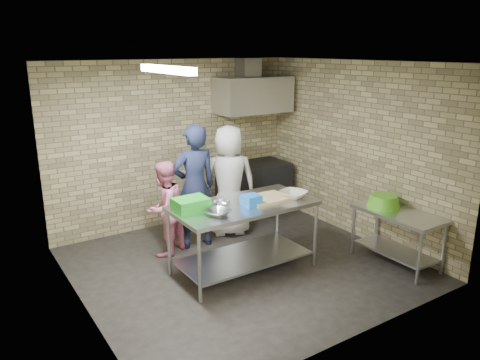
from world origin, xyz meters
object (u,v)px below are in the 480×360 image
Objects in this scene: prep_table at (244,237)px; man_navy at (194,187)px; woman_white at (229,181)px; blue_tub at (251,200)px; woman_pink at (164,209)px; side_counter at (396,238)px; green_crate at (191,205)px; green_basin at (384,201)px; bottle_red at (249,98)px; stove at (254,188)px.

man_navy is at bearing 98.43° from prep_table.
woman_white is (0.67, 0.13, -0.05)m from man_navy.
blue_tub is 0.15× the size of woman_pink.
side_counter is 0.65× the size of man_navy.
woman_pink reaches higher than green_crate.
side_counter is 0.52m from green_basin.
man_navy reaches higher than side_counter.
green_basin is at bearing -82.10° from bottle_red.
blue_tub is at bearing 105.46° from man_navy.
bottle_red is at bearing 41.30° from green_crate.
green_basin is (1.78, -0.63, -0.17)m from blue_tub.
woman_pink is at bearing 86.96° from green_crate.
green_basin is at bearing -19.39° from blue_tub.
woman_pink is (0.05, 0.93, -0.33)m from green_crate.
blue_tub is at bearing 160.61° from green_basin.
stove is 2.19m from woman_pink.
green_crate is 1.63m from woman_white.
stove is at bearing -101.77° from bottle_red.
blue_tub is 1.38m from woman_pink.
stove is 6.67× the size of bottle_red.
blue_tub is (-1.80, 0.88, 0.63)m from side_counter.
green_basin is (1.83, -0.73, 0.37)m from prep_table.
blue_tub reaches higher than side_counter.
stove is 1.78m from man_navy.
side_counter is 2.85m from green_crate.
prep_table is 10.37× the size of bottle_red.
woman_pink is 1.19m from woman_white.
woman_pink is (-2.10, -0.97, -1.35)m from bottle_red.
green_crate is 2.30× the size of bottle_red.
bottle_red is at bearing 78.23° from stove.
prep_table is at bearing 88.55° from woman_white.
green_crate is 0.78m from blue_tub.
side_counter is 2.89× the size of green_crate.
green_crate reaches higher than side_counter.
man_navy reaches higher than woman_pink.
woman_white is (-1.34, 2.17, 0.50)m from side_counter.
stove is (1.40, 1.77, -0.02)m from prep_table.
man_navy is 0.55m from woman_pink.
woman_pink is at bearing 29.15° from woman_white.
blue_tub is at bearing -123.61° from bottle_red.
green_basin is (-0.02, 0.25, 0.46)m from side_counter.
stove is 2.61× the size of green_basin.
prep_table is 2.01m from green_basin.
green_basin is 0.26× the size of woman_white.
prep_table is at bearing -125.85° from bottle_red.
blue_tub is at bearing 92.13° from woman_white.
man_navy is at bearing 153.23° from woman_pink.
stove is at bearing -150.12° from man_navy.
man_navy is at bearing 33.19° from woman_white.
side_counter is 2.79m from stove.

